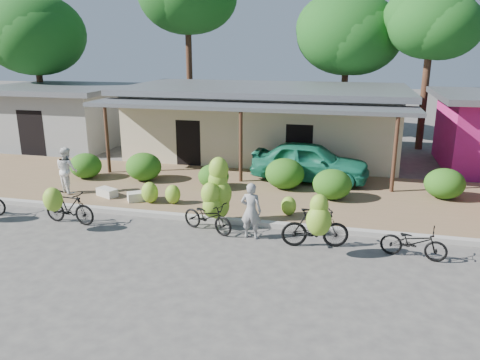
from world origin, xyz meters
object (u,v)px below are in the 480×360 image
object	(u,v)px
tree_back_left	(33,32)
tree_near_right	(428,21)
bike_center	(213,202)
bystander	(67,170)
bike_right	(316,225)
tree_center_right	(344,32)
sack_far	(107,192)
vendor	(251,211)
sack_near	(140,196)
bike_left	(66,206)
teal_van	(310,162)
bike_far_right	(414,242)

from	to	relation	value
tree_back_left	tree_near_right	world-z (taller)	tree_back_left
bike_center	bystander	xyz separation A→B (m)	(-5.96, 1.80, 0.12)
bike_right	tree_back_left	bearing A→B (deg)	43.01
tree_center_right	tree_near_right	world-z (taller)	tree_center_right
tree_back_left	sack_far	xyz separation A→B (m)	(9.58, -9.92, -5.61)
tree_center_right	bike_right	world-z (taller)	tree_center_right
bystander	tree_back_left	bearing A→B (deg)	-20.46
bike_center	vendor	xyz separation A→B (m)	(1.22, -0.44, -0.02)
bike_center	sack_near	size ratio (longest dim) A/B	2.48
bike_left	vendor	xyz separation A→B (m)	(5.56, 0.33, 0.21)
vendor	teal_van	distance (m)	5.83
tree_center_right	bike_far_right	world-z (taller)	tree_center_right
tree_center_right	teal_van	world-z (taller)	tree_center_right
tree_near_right	sack_far	xyz separation A→B (m)	(-11.42, -11.42, -6.04)
tree_back_left	bike_center	size ratio (longest dim) A/B	3.79
bike_left	vendor	size ratio (longest dim) A/B	1.08
bike_left	teal_van	distance (m)	9.00
bike_center	sack_far	size ratio (longest dim) A/B	2.82
tree_near_right	teal_van	distance (m)	10.63
tree_near_right	tree_center_right	bearing A→B (deg)	153.43
sack_near	bystander	size ratio (longest dim) A/B	0.52
sack_far	bystander	world-z (taller)	bystander
teal_van	tree_back_left	bearing A→B (deg)	72.04
tree_near_right	teal_van	xyz separation A→B (m)	(-4.74, -7.82, -5.42)
tree_near_right	tree_back_left	bearing A→B (deg)	-175.92
bike_center	bike_far_right	bearing A→B (deg)	-76.05
sack_near	teal_van	bearing A→B (deg)	35.02
sack_far	teal_van	world-z (taller)	teal_van
bike_far_right	vendor	distance (m)	4.29
bystander	bike_right	bearing A→B (deg)	-165.76
bike_far_right	sack_near	xyz separation A→B (m)	(-8.54, 2.26, -0.16)
bike_right	sack_near	distance (m)	6.54
tree_back_left	bike_left	bearing A→B (deg)	-52.14
tree_center_right	vendor	xyz separation A→B (m)	(-1.81, -15.55, -5.09)
bike_right	teal_van	xyz separation A→B (m)	(-0.74, 6.08, 0.19)
tree_near_right	bike_center	size ratio (longest dim) A/B	3.77
bike_center	teal_van	size ratio (longest dim) A/B	0.47
bike_left	bike_right	size ratio (longest dim) A/B	0.93
bike_left	teal_van	size ratio (longest dim) A/B	0.39
vendor	bystander	bearing A→B (deg)	-13.22
bike_right	sack_near	size ratio (longest dim) A/B	2.18
bike_right	sack_far	world-z (taller)	bike_right
tree_center_right	tree_near_right	size ratio (longest dim) A/B	1.01
tree_near_right	vendor	xyz separation A→B (m)	(-5.81, -13.55, -5.50)
bike_right	bystander	distance (m)	9.37
bike_left	teal_van	world-z (taller)	teal_van
bystander	tree_center_right	bearing A→B (deg)	-93.72
teal_van	bystander	bearing A→B (deg)	116.21
tree_center_right	bike_right	xyz separation A→B (m)	(0.01, -15.90, -5.20)
vendor	sack_far	bearing A→B (deg)	-16.71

